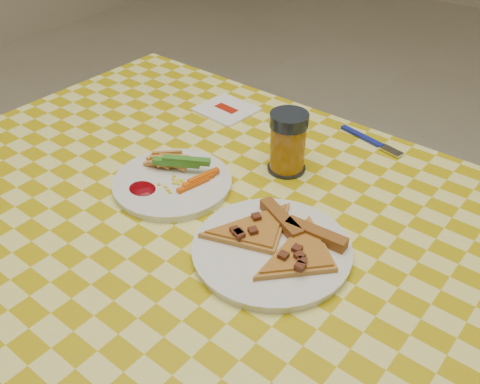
% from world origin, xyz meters
% --- Properties ---
extents(table, '(1.28, 0.88, 0.76)m').
position_xyz_m(table, '(0.00, 0.00, 0.68)').
color(table, silver).
rests_on(table, ground).
extents(plate_left, '(0.26, 0.26, 0.01)m').
position_xyz_m(plate_left, '(-0.13, 0.01, 0.76)').
color(plate_left, white).
rests_on(plate_left, table).
extents(plate_right, '(0.28, 0.28, 0.01)m').
position_xyz_m(plate_right, '(0.12, -0.02, 0.76)').
color(plate_right, white).
rests_on(plate_right, table).
extents(fries_veggies, '(0.16, 0.15, 0.04)m').
position_xyz_m(fries_veggies, '(-0.14, 0.02, 0.78)').
color(fries_veggies, gold).
rests_on(fries_veggies, plate_left).
extents(pizza_slices, '(0.26, 0.23, 0.02)m').
position_xyz_m(pizza_slices, '(0.12, -0.01, 0.78)').
color(pizza_slices, '#B69438').
rests_on(pizza_slices, plate_right).
extents(drink_glass, '(0.07, 0.07, 0.12)m').
position_xyz_m(drink_glass, '(-0.00, 0.19, 0.82)').
color(drink_glass, black).
rests_on(drink_glass, table).
extents(napkin, '(0.13, 0.12, 0.01)m').
position_xyz_m(napkin, '(-0.25, 0.30, 0.76)').
color(napkin, white).
rests_on(napkin, table).
extents(fork, '(0.16, 0.05, 0.01)m').
position_xyz_m(fork, '(0.08, 0.39, 0.76)').
color(fork, navy).
rests_on(fork, table).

